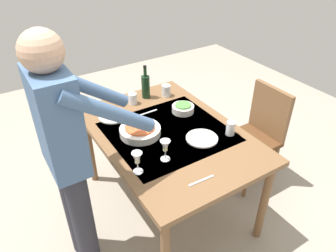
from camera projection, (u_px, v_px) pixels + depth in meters
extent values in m
plane|color=#9E9384|center=(168.00, 204.00, 2.79)|extent=(6.00, 6.00, 0.00)
cube|color=brown|center=(168.00, 134.00, 2.37)|extent=(1.43, 0.99, 0.04)
cube|color=#B2B7C1|center=(168.00, 132.00, 2.36)|extent=(0.79, 0.84, 0.00)
cylinder|color=brown|center=(264.00, 202.00, 2.32)|extent=(0.06, 0.06, 0.73)
cylinder|color=brown|center=(170.00, 121.00, 3.23)|extent=(0.06, 0.06, 0.73)
cylinder|color=brown|center=(90.00, 148.00, 2.85)|extent=(0.06, 0.06, 0.73)
cube|color=#523019|center=(251.00, 140.00, 2.81)|extent=(0.40, 0.40, 0.04)
cube|color=brown|center=(270.00, 111.00, 2.75)|extent=(0.40, 0.04, 0.45)
cylinder|color=brown|center=(274.00, 164.00, 2.89)|extent=(0.04, 0.04, 0.43)
cylinder|color=brown|center=(248.00, 145.00, 3.13)|extent=(0.04, 0.04, 0.43)
cylinder|color=brown|center=(247.00, 178.00, 2.74)|extent=(0.04, 0.04, 0.43)
cylinder|color=brown|center=(221.00, 156.00, 2.98)|extent=(0.04, 0.04, 0.43)
cylinder|color=#2D2D38|center=(74.00, 205.00, 2.19)|extent=(0.14, 0.14, 0.88)
cylinder|color=#2D2D38|center=(84.00, 225.00, 2.05)|extent=(0.14, 0.14, 0.88)
cube|color=#47668E|center=(58.00, 122.00, 1.71)|extent=(0.36, 0.20, 0.60)
sphere|color=tan|center=(41.00, 51.00, 1.49)|extent=(0.22, 0.22, 0.22)
cylinder|color=#47668E|center=(87.00, 87.00, 1.90)|extent=(0.08, 0.52, 0.40)
cylinder|color=#47668E|center=(110.00, 112.00, 1.66)|extent=(0.08, 0.52, 0.40)
cylinder|color=black|center=(146.00, 87.00, 2.75)|extent=(0.07, 0.07, 0.20)
cylinder|color=black|center=(145.00, 72.00, 2.67)|extent=(0.03, 0.03, 0.08)
cylinder|color=black|center=(145.00, 67.00, 2.65)|extent=(0.03, 0.03, 0.02)
cylinder|color=white|center=(138.00, 171.00, 1.99)|extent=(0.06, 0.06, 0.01)
cylinder|color=white|center=(138.00, 167.00, 1.97)|extent=(0.01, 0.01, 0.07)
cone|color=white|center=(137.00, 158.00, 1.93)|extent=(0.07, 0.07, 0.07)
cylinder|color=beige|center=(137.00, 161.00, 1.94)|extent=(0.03, 0.03, 0.03)
cylinder|color=white|center=(165.00, 159.00, 2.09)|extent=(0.06, 0.06, 0.01)
cylinder|color=white|center=(165.00, 154.00, 2.07)|extent=(0.01, 0.01, 0.07)
cone|color=white|center=(165.00, 146.00, 2.03)|extent=(0.07, 0.07, 0.07)
cylinder|color=beige|center=(165.00, 148.00, 2.04)|extent=(0.03, 0.03, 0.03)
cylinder|color=silver|center=(133.00, 99.00, 2.69)|extent=(0.07, 0.07, 0.09)
cylinder|color=silver|center=(231.00, 128.00, 2.30)|extent=(0.07, 0.07, 0.11)
cylinder|color=silver|center=(166.00, 90.00, 2.80)|extent=(0.08, 0.08, 0.10)
cylinder|color=silver|center=(140.00, 131.00, 2.32)|extent=(0.30, 0.30, 0.05)
cylinder|color=#C6562D|center=(140.00, 129.00, 2.30)|extent=(0.22, 0.22, 0.03)
cylinder|color=silver|center=(183.00, 109.00, 2.59)|extent=(0.18, 0.18, 0.05)
cylinder|color=#4C843D|center=(183.00, 106.00, 2.57)|extent=(0.13, 0.13, 0.03)
cylinder|color=silver|center=(202.00, 138.00, 2.28)|extent=(0.23, 0.23, 0.01)
cylinder|color=silver|center=(113.00, 116.00, 2.53)|extent=(0.23, 0.23, 0.01)
cube|color=silver|center=(146.00, 113.00, 2.58)|extent=(0.02, 0.20, 0.00)
cube|color=silver|center=(201.00, 181.00, 1.92)|extent=(0.02, 0.18, 0.00)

